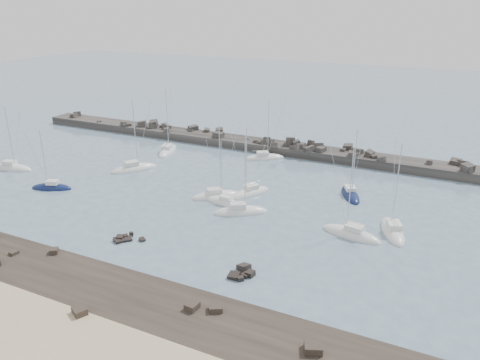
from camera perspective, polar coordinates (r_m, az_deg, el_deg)
name	(u,v)px	position (r m, az deg, el deg)	size (l,w,h in m)	color
ground	(190,219)	(72.17, -6.06, -4.74)	(400.00, 400.00, 0.00)	slate
sand_strip	(16,350)	(52.08, -25.68, -18.21)	(140.00, 14.00, 1.00)	tan
rock_shelf	(90,295)	(57.15, -17.83, -13.20)	(140.00, 12.00, 1.89)	black
rock_cluster_near	(124,239)	(67.61, -13.99, -7.05)	(4.31, 3.48, 1.13)	black
rock_cluster_far	(243,273)	(58.13, 0.35, -11.26)	(2.90, 3.89, 1.48)	black
breakwater	(251,146)	(106.53, 1.35, 4.14)	(115.00, 7.77, 5.19)	#2B2826
sailboat_0	(12,169)	(103.01, -26.00, 1.25)	(8.94, 4.42, 13.69)	silver
sailboat_1	(168,151)	(104.79, -8.80, 3.49)	(5.46, 9.82, 14.78)	silver
sailboat_2	(52,188)	(89.45, -21.98, -0.92)	(7.61, 4.66, 11.72)	#101B45
sailboat_3	(134,169)	(94.62, -12.79, 1.29)	(7.69, 9.29, 14.81)	silver
sailboat_4	(264,158)	(99.14, 3.00, 2.69)	(8.47, 6.96, 13.34)	silver
sailboat_5	(225,203)	(77.02, -1.85, -2.80)	(7.41, 2.93, 11.50)	silver
sailboat_6	(249,193)	(80.72, 1.16, -1.64)	(6.14, 8.36, 13.01)	silver
sailboat_7	(241,212)	(73.62, 0.06, -3.95)	(8.64, 6.93, 13.69)	silver
sailboat_8	(350,195)	(82.19, 13.30, -1.80)	(5.84, 8.25, 12.70)	#101B45
sailboat_9	(351,235)	(68.64, 13.40, -6.51)	(9.21, 4.34, 14.11)	silver
sailboat_10	(392,232)	(71.14, 18.08, -5.99)	(5.91, 9.31, 14.24)	silver
sailboat_13	(216,196)	(79.64, -2.91, -1.99)	(8.13, 7.63, 13.49)	silver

